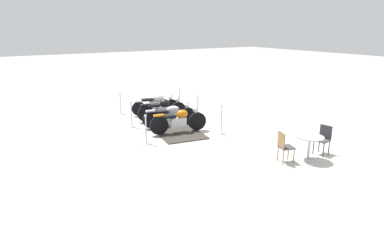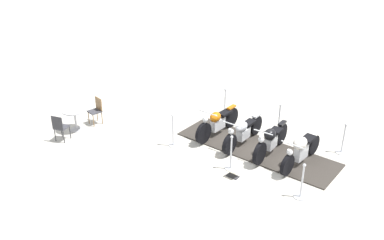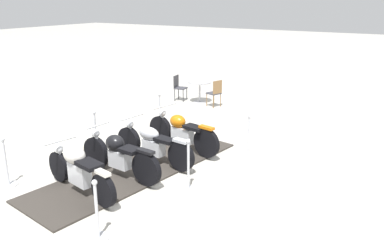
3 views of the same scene
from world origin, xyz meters
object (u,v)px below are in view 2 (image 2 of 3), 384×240
(stanchion_left_mid, at_px, (279,122))
(stanchion_right_front, at_px, (173,134))
(cafe_table, at_px, (75,115))
(motorcycle_chrome, at_px, (243,132))
(info_placard, at_px, (233,174))
(stanchion_right_rear, at_px, (301,187))
(cafe_chair_near_table, at_px, (96,109))
(motorcycle_copper, at_px, (217,122))
(motorcycle_black, at_px, (271,140))
(motorcycle_cream, at_px, (301,149))
(stanchion_left_front, at_px, (225,107))
(stanchion_left_rear, at_px, (342,144))
(cafe_chair_across_table, at_px, (60,126))
(stanchion_right_mid, at_px, (231,158))

(stanchion_left_mid, distance_m, stanchion_right_front, 3.66)
(cafe_table, bearing_deg, stanchion_right_front, 101.54)
(stanchion_right_front, bearing_deg, cafe_table, -78.46)
(motorcycle_chrome, relative_size, info_placard, 6.13)
(motorcycle_chrome, relative_size, stanchion_left_mid, 2.15)
(cafe_table, bearing_deg, stanchion_right_rear, 90.28)
(stanchion_right_rear, relative_size, cafe_chair_near_table, 1.09)
(stanchion_left_mid, bearing_deg, motorcycle_copper, -53.89)
(motorcycle_black, bearing_deg, stanchion_right_front, -65.25)
(motorcycle_black, distance_m, motorcycle_cream, 0.99)
(motorcycle_black, height_order, stanchion_left_front, same)
(cafe_table, height_order, cafe_chair_near_table, cafe_chair_near_table)
(motorcycle_copper, relative_size, motorcycle_black, 1.01)
(cafe_chair_near_table, bearing_deg, motorcycle_copper, 125.97)
(stanchion_left_front, distance_m, stanchion_left_rear, 4.41)
(stanchion_left_rear, height_order, info_placard, stanchion_left_rear)
(motorcycle_chrome, height_order, cafe_chair_near_table, motorcycle_chrome)
(stanchion_right_rear, bearing_deg, cafe_table, -89.72)
(motorcycle_chrome, distance_m, motorcycle_black, 1.00)
(stanchion_right_rear, relative_size, cafe_chair_across_table, 1.12)
(motorcycle_black, xyz_separation_m, stanchion_right_rear, (1.68, 1.47, -0.20))
(stanchion_left_front, bearing_deg, stanchion_left_mid, 81.22)
(motorcycle_chrome, distance_m, cafe_table, 5.71)
(stanchion_right_rear, distance_m, cafe_chair_across_table, 7.77)
(cafe_chair_near_table, bearing_deg, info_placard, 101.74)
(motorcycle_black, distance_m, stanchion_left_mid, 1.58)
(cafe_chair_across_table, bearing_deg, cafe_table, 0.00)
(motorcycle_chrome, bearing_deg, motorcycle_copper, -91.76)
(stanchion_left_rear, height_order, cafe_chair_near_table, stanchion_left_rear)
(motorcycle_chrome, xyz_separation_m, stanchion_left_rear, (-1.06, 2.90, -0.17))
(motorcycle_copper, height_order, stanchion_right_mid, stanchion_right_mid)
(info_placard, relative_size, cafe_table, 0.45)
(motorcycle_copper, relative_size, stanchion_right_front, 1.97)
(stanchion_left_mid, relative_size, cafe_chair_across_table, 1.15)
(motorcycle_cream, bearing_deg, motorcycle_chrome, -86.97)
(stanchion_left_rear, bearing_deg, stanchion_right_front, -65.22)
(motorcycle_black, distance_m, stanchion_left_rear, 2.28)
(stanchion_left_mid, distance_m, stanchion_left_rear, 2.21)
(motorcycle_copper, bearing_deg, motorcycle_chrome, 91.24)
(motorcycle_copper, xyz_separation_m, cafe_chair_across_table, (2.84, -4.28, 0.03))
(stanchion_left_front, bearing_deg, info_placard, 28.88)
(stanchion_right_rear, relative_size, cafe_table, 1.25)
(motorcycle_cream, distance_m, info_placard, 2.15)
(stanchion_right_mid, relative_size, cafe_table, 1.33)
(stanchion_left_mid, distance_m, stanchion_right_mid, 2.93)
(info_placard, bearing_deg, cafe_table, 9.16)
(motorcycle_cream, distance_m, cafe_chair_near_table, 7.13)
(stanchion_left_front, bearing_deg, stanchion_right_rear, 47.66)
(stanchion_right_mid, xyz_separation_m, cafe_table, (0.37, -5.67, 0.22))
(motorcycle_black, height_order, cafe_table, motorcycle_black)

